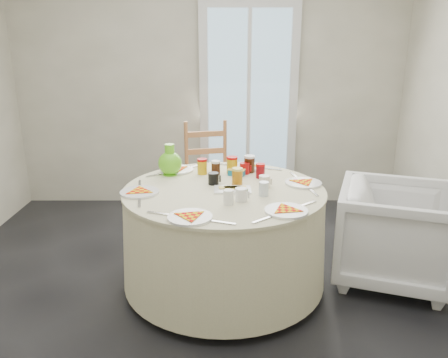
{
  "coord_description": "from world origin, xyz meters",
  "views": [
    {
      "loc": [
        0.14,
        -2.57,
        1.68
      ],
      "look_at": [
        0.14,
        0.24,
        0.8
      ],
      "focal_mm": 35.0,
      "sensor_mm": 36.0,
      "label": 1
    }
  ],
  "objects_px": {
    "wooden_chair": "(209,177)",
    "armchair": "(396,231)",
    "table": "(224,237)",
    "green_pitcher": "(170,157)"
  },
  "relations": [
    {
      "from": "wooden_chair",
      "to": "armchair",
      "type": "bearing_deg",
      "value": -49.49
    },
    {
      "from": "armchair",
      "to": "table",
      "type": "bearing_deg",
      "value": 112.11
    },
    {
      "from": "wooden_chair",
      "to": "green_pitcher",
      "type": "distance_m",
      "value": 0.92
    },
    {
      "from": "armchair",
      "to": "green_pitcher",
      "type": "bearing_deg",
      "value": 99.97
    },
    {
      "from": "table",
      "to": "green_pitcher",
      "type": "relative_size",
      "value": 6.16
    },
    {
      "from": "wooden_chair",
      "to": "armchair",
      "type": "relative_size",
      "value": 1.24
    },
    {
      "from": "table",
      "to": "armchair",
      "type": "relative_size",
      "value": 1.77
    },
    {
      "from": "table",
      "to": "wooden_chair",
      "type": "bearing_deg",
      "value": 96.91
    },
    {
      "from": "table",
      "to": "wooden_chair",
      "type": "distance_m",
      "value": 1.12
    },
    {
      "from": "table",
      "to": "armchair",
      "type": "xyz_separation_m",
      "value": [
        1.24,
        0.06,
        0.02
      ]
    }
  ]
}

